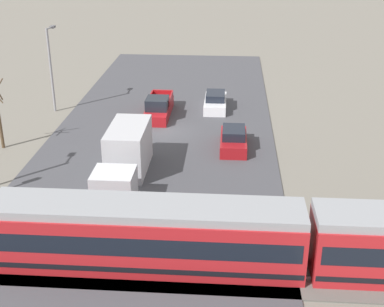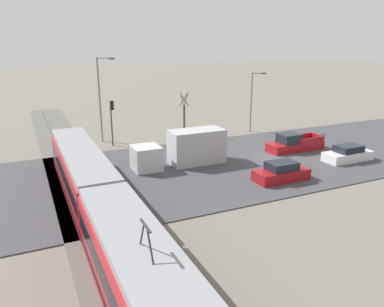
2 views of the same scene
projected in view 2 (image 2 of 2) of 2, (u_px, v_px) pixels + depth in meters
The scene contains 12 objects.
ground_plane at pixel (271, 157), 35.56m from camera, with size 320.00×320.00×0.00m, color slate.
road_surface at pixel (271, 157), 35.55m from camera, with size 17.01×50.79×0.08m.
rail_bed at pixel (81, 185), 28.47m from camera, with size 73.24×4.40×0.22m.
light_rail_tram at pixel (105, 213), 20.27m from camera, with size 29.57×2.76×4.36m.
box_truck at pixel (185, 149), 32.99m from camera, with size 2.41×8.30×3.02m.
pickup_truck at pixel (294, 144), 37.42m from camera, with size 1.93×5.88×1.79m.
sedan_car_0 at pixel (281, 173), 29.37m from camera, with size 1.87×4.40×1.50m.
sedan_car_1 at pixel (348, 154), 34.29m from camera, with size 1.87×4.64×1.43m.
traffic_light_pole at pixel (112, 117), 38.80m from camera, with size 0.28×0.47×4.75m.
street_tree at pixel (184, 116), 43.06m from camera, with size 1.21×1.01×5.15m.
street_lamp_near_crossing at pixel (253, 97), 44.81m from camera, with size 0.36×1.95×7.14m.
street_lamp_mid_block at pixel (101, 95), 39.89m from camera, with size 0.36×1.95×9.05m.
Camera 2 is at (-27.69, 21.07, 10.51)m, focal length 35.00 mm.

